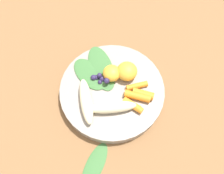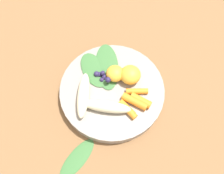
{
  "view_description": "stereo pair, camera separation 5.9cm",
  "coord_description": "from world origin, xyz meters",
  "px_view_note": "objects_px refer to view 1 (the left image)",
  "views": [
    {
      "loc": [
        0.17,
        -0.18,
        0.57
      ],
      "look_at": [
        0.0,
        0.0,
        0.04
      ],
      "focal_mm": 38.2,
      "sensor_mm": 36.0,
      "label": 1
    },
    {
      "loc": [
        0.21,
        -0.13,
        0.57
      ],
      "look_at": [
        0.0,
        0.0,
        0.04
      ],
      "focal_mm": 38.2,
      "sensor_mm": 36.0,
      "label": 2
    }
  ],
  "objects_px": {
    "orange_segment_near": "(112,73)",
    "banana_peeled_right": "(86,101)",
    "kale_leaf_stray": "(95,165)",
    "bowl": "(112,91)",
    "banana_peeled_left": "(112,107)"
  },
  "relations": [
    {
      "from": "bowl",
      "to": "banana_peeled_left",
      "type": "bearing_deg",
      "value": -46.65
    },
    {
      "from": "orange_segment_near",
      "to": "kale_leaf_stray",
      "type": "relative_size",
      "value": 0.4
    },
    {
      "from": "orange_segment_near",
      "to": "bowl",
      "type": "bearing_deg",
      "value": -45.26
    },
    {
      "from": "banana_peeled_left",
      "to": "orange_segment_near",
      "type": "height_order",
      "value": "orange_segment_near"
    },
    {
      "from": "banana_peeled_left",
      "to": "banana_peeled_right",
      "type": "xyz_separation_m",
      "value": [
        -0.05,
        -0.03,
        0.0
      ]
    },
    {
      "from": "bowl",
      "to": "orange_segment_near",
      "type": "bearing_deg",
      "value": 134.74
    },
    {
      "from": "banana_peeled_left",
      "to": "orange_segment_near",
      "type": "relative_size",
      "value": 2.6
    },
    {
      "from": "orange_segment_near",
      "to": "banana_peeled_right",
      "type": "bearing_deg",
      "value": -85.8
    },
    {
      "from": "bowl",
      "to": "banana_peeled_right",
      "type": "bearing_deg",
      "value": -104.03
    },
    {
      "from": "orange_segment_near",
      "to": "banana_peeled_left",
      "type": "bearing_deg",
      "value": -46.1
    },
    {
      "from": "banana_peeled_right",
      "to": "orange_segment_near",
      "type": "bearing_deg",
      "value": 129.74
    },
    {
      "from": "bowl",
      "to": "banana_peeled_left",
      "type": "height_order",
      "value": "banana_peeled_left"
    },
    {
      "from": "bowl",
      "to": "banana_peeled_right",
      "type": "relative_size",
      "value": 2.24
    },
    {
      "from": "kale_leaf_stray",
      "to": "bowl",
      "type": "bearing_deg",
      "value": -168.42
    },
    {
      "from": "kale_leaf_stray",
      "to": "banana_peeled_left",
      "type": "bearing_deg",
      "value": -173.36
    }
  ]
}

